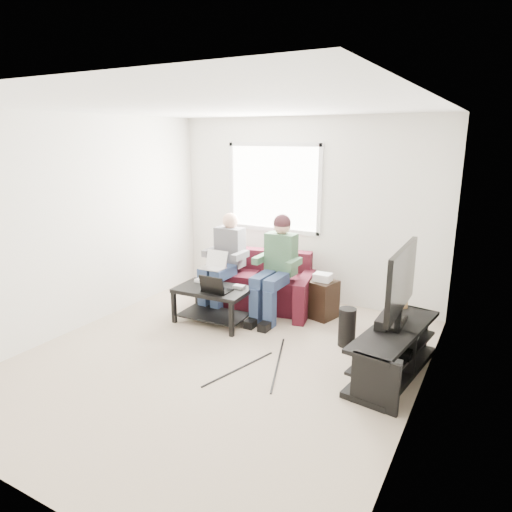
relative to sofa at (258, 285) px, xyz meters
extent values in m
plane|color=#BCA692|center=(0.43, -1.64, -0.29)|extent=(4.50, 4.50, 0.00)
plane|color=white|center=(0.43, -1.64, 2.31)|extent=(4.50, 4.50, 0.00)
plane|color=white|center=(0.43, 0.61, 1.01)|extent=(4.50, 0.00, 4.50)
plane|color=white|center=(0.43, -3.89, 1.01)|extent=(4.50, 0.00, 4.50)
plane|color=white|center=(-1.57, -1.64, 1.01)|extent=(0.00, 4.50, 4.50)
plane|color=white|center=(2.43, -1.64, 1.01)|extent=(0.00, 4.50, 4.50)
cube|color=white|center=(-0.07, 0.60, 1.31)|extent=(1.40, 0.01, 1.20)
cube|color=silver|center=(-0.07, 0.59, 1.31)|extent=(1.48, 0.04, 1.28)
cube|color=#41101B|center=(0.00, -0.04, -0.10)|extent=(1.42, 0.95, 0.37)
cube|color=#41101B|center=(0.00, 0.26, 0.28)|extent=(1.31, 0.47, 0.38)
cube|color=#41101B|center=(-0.72, -0.04, -0.02)|extent=(0.31, 0.81, 0.53)
cube|color=#41101B|center=(0.72, -0.04, -0.02)|extent=(0.31, 0.81, 0.53)
cube|color=#41101B|center=(-0.33, -0.06, 0.14)|extent=(0.73, 0.70, 0.10)
cube|color=#41101B|center=(0.33, -0.06, 0.14)|extent=(0.73, 0.70, 0.10)
cube|color=navy|center=(-0.50, -0.43, 0.26)|extent=(0.16, 0.45, 0.14)
cube|color=navy|center=(-0.30, -0.43, 0.26)|extent=(0.16, 0.45, 0.14)
cube|color=navy|center=(-0.50, -0.61, -0.05)|extent=(0.13, 0.13, 0.47)
cube|color=navy|center=(-0.30, -0.61, -0.05)|extent=(0.13, 0.13, 0.47)
cube|color=slate|center=(-0.40, -0.10, 0.54)|extent=(0.40, 0.22, 0.55)
sphere|color=#DEA78B|center=(-0.40, -0.08, 0.91)|extent=(0.22, 0.22, 0.22)
cube|color=navy|center=(0.30, -0.43, 0.26)|extent=(0.16, 0.45, 0.14)
cube|color=navy|center=(0.50, -0.43, 0.26)|extent=(0.16, 0.45, 0.14)
cube|color=navy|center=(0.30, -0.61, -0.05)|extent=(0.13, 0.13, 0.47)
cube|color=navy|center=(0.50, -0.61, -0.05)|extent=(0.13, 0.13, 0.47)
cube|color=#515353|center=(0.40, -0.10, 0.54)|extent=(0.40, 0.22, 0.55)
sphere|color=#DEA78B|center=(0.40, -0.08, 0.91)|extent=(0.22, 0.22, 0.22)
sphere|color=#351A1F|center=(0.40, -0.08, 0.95)|extent=(0.23, 0.23, 0.23)
cube|color=black|center=(-0.20, -0.84, 0.15)|extent=(0.96, 0.62, 0.05)
cube|color=black|center=(-0.20, -0.84, -0.18)|extent=(0.88, 0.54, 0.02)
cube|color=black|center=(-0.63, -1.09, -0.08)|extent=(0.05, 0.05, 0.42)
cube|color=black|center=(0.24, -1.09, -0.08)|extent=(0.05, 0.05, 0.42)
cube|color=black|center=(-0.63, -0.58, -0.08)|extent=(0.05, 0.05, 0.42)
cube|color=black|center=(0.24, -0.58, -0.08)|extent=(0.05, 0.05, 0.42)
cube|color=silver|center=(-0.48, -0.72, 0.20)|extent=(0.15, 0.10, 0.04)
cube|color=black|center=(-0.30, -0.66, 0.20)|extent=(0.15, 0.11, 0.04)
cube|color=gray|center=(0.10, -0.69, 0.20)|extent=(0.14, 0.09, 0.04)
cube|color=black|center=(2.13, -1.05, 0.18)|extent=(0.64, 1.51, 0.04)
cube|color=black|center=(2.13, -1.05, -0.04)|extent=(0.59, 1.44, 0.03)
cube|color=black|center=(2.13, -1.05, -0.26)|extent=(0.64, 1.51, 0.06)
cube|color=black|center=(2.13, -1.76, -0.04)|extent=(0.44, 0.10, 0.49)
cube|color=black|center=(2.13, -0.34, -0.04)|extent=(0.44, 0.10, 0.49)
cube|color=black|center=(2.13, -0.95, 0.22)|extent=(0.12, 0.40, 0.04)
cube|color=black|center=(2.13, -0.95, 0.30)|extent=(0.06, 0.06, 0.12)
cube|color=black|center=(2.13, -0.95, 0.68)|extent=(0.05, 1.10, 0.65)
cube|color=#D43266|center=(2.10, -0.95, 0.68)|extent=(0.01, 1.01, 0.58)
cube|color=black|center=(2.01, -0.95, 0.25)|extent=(0.12, 0.50, 0.10)
cylinder|color=#AB7D49|center=(2.08, -0.42, 0.26)|extent=(0.08, 0.08, 0.12)
cube|color=silver|center=(2.13, -1.45, 0.00)|extent=(0.30, 0.22, 0.06)
cube|color=gray|center=(2.13, -0.75, 0.01)|extent=(0.34, 0.26, 0.08)
cube|color=black|center=(2.13, -1.10, 0.01)|extent=(0.38, 0.30, 0.07)
cylinder|color=black|center=(1.51, -0.65, -0.06)|extent=(0.20, 0.20, 0.45)
cube|color=black|center=(1.98, -1.53, -0.28)|extent=(0.19, 0.46, 0.03)
cube|color=black|center=(0.96, 0.00, -0.04)|extent=(0.34, 0.34, 0.50)
cube|color=silver|center=(0.96, 0.00, 0.27)|extent=(0.22, 0.18, 0.10)
camera|label=1|loc=(2.95, -5.37, 2.04)|focal=32.00mm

